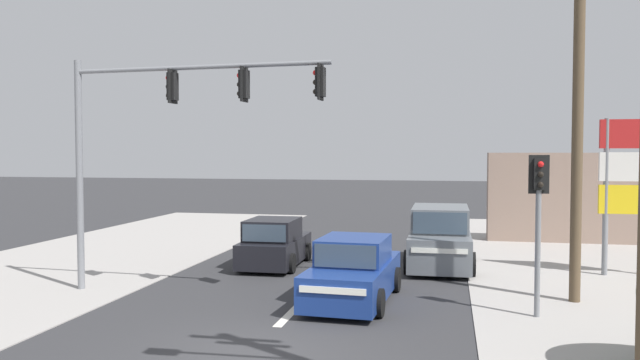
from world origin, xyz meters
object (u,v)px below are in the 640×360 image
traffic_signal_mast (161,123)px  utility_pole_midground_right (573,59)px  hatchback_oncoming_near (275,244)px  suv_oncoming_mid (440,239)px  shopping_plaza_sign (638,174)px  pedestal_signal_right_kerb (539,208)px  sedan_crossing_left (353,272)px

traffic_signal_mast → utility_pole_midground_right: bearing=7.4°
traffic_signal_mast → hatchback_oncoming_near: traffic_signal_mast is taller
suv_oncoming_mid → shopping_plaza_sign: bearing=-5.2°
pedestal_signal_right_kerb → shopping_plaza_sign: (3.42, 5.29, 0.57)m
traffic_signal_mast → suv_oncoming_mid: (6.82, 5.44, -3.47)m
traffic_signal_mast → suv_oncoming_mid: 9.39m
shopping_plaza_sign → hatchback_oncoming_near: shopping_plaza_sign is taller
utility_pole_midground_right → shopping_plaza_sign: (2.46, 3.64, -2.85)m
shopping_plaza_sign → pedestal_signal_right_kerb: bearing=-122.9°
shopping_plaza_sign → utility_pole_midground_right: bearing=-124.1°
utility_pole_midground_right → suv_oncoming_mid: utility_pole_midground_right is taller
suv_oncoming_mid → hatchback_oncoming_near: (-5.14, -1.03, -0.18)m
utility_pole_midground_right → suv_oncoming_mid: bearing=127.0°
shopping_plaza_sign → suv_oncoming_mid: shopping_plaza_sign is taller
traffic_signal_mast → sedan_crossing_left: bearing=3.8°
shopping_plaza_sign → sedan_crossing_left: (-7.58, -4.61, -2.28)m
traffic_signal_mast → pedestal_signal_right_kerb: (9.00, -0.36, -1.94)m
utility_pole_midground_right → pedestal_signal_right_kerb: size_ratio=3.07×
pedestal_signal_right_kerb → traffic_signal_mast: bearing=177.7°
traffic_signal_mast → pedestal_signal_right_kerb: 9.21m
sedan_crossing_left → hatchback_oncoming_near: bearing=127.7°
pedestal_signal_right_kerb → sedan_crossing_left: (-4.16, 0.68, -1.71)m
suv_oncoming_mid → utility_pole_midground_right: bearing=-53.0°
pedestal_signal_right_kerb → shopping_plaza_sign: 6.33m
utility_pole_midground_right → sedan_crossing_left: size_ratio=2.52×
hatchback_oncoming_near → suv_oncoming_mid: bearing=11.4°
pedestal_signal_right_kerb → hatchback_oncoming_near: 8.90m
utility_pole_midground_right → sedan_crossing_left: (-5.11, -0.97, -5.13)m
traffic_signal_mast → sedan_crossing_left: 6.07m
traffic_signal_mast → pedestal_signal_right_kerb: traffic_signal_mast is taller
pedestal_signal_right_kerb → sedan_crossing_left: 4.55m
hatchback_oncoming_near → sedan_crossing_left: bearing=-52.3°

